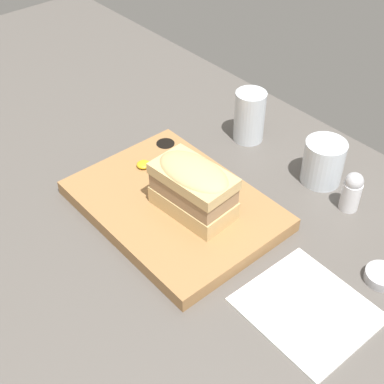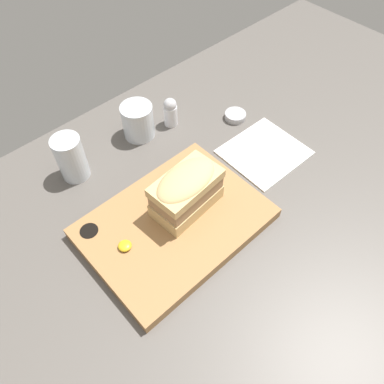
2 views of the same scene
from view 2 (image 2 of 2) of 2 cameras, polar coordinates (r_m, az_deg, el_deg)
dining_table at (r=73.69cm, az=-0.20°, el=-8.93°), size 193.55×94.30×2.00cm
serving_board at (r=74.28cm, az=-2.72°, el=-4.76°), size 34.57×25.36×2.63cm
sandwich at (r=70.92cm, az=-0.88°, el=0.32°), size 14.21×8.80×9.50cm
mustard_dollop at (r=70.64cm, az=-10.20°, el=-8.06°), size 2.52×2.52×1.01cm
water_glass at (r=84.03cm, az=-17.84°, el=4.64°), size 6.14×6.14×10.54cm
wine_glass at (r=90.36cm, az=-8.23°, el=10.56°), size 7.46×7.46×8.33cm
napkin at (r=89.23cm, az=10.95°, el=5.98°), size 17.92×16.40×0.40cm
salt_shaker at (r=92.54cm, az=-3.30°, el=12.13°), size 3.32×3.32×7.55cm
condiment_dish at (r=96.51cm, az=6.61°, el=11.47°), size 5.25×5.25×1.58cm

